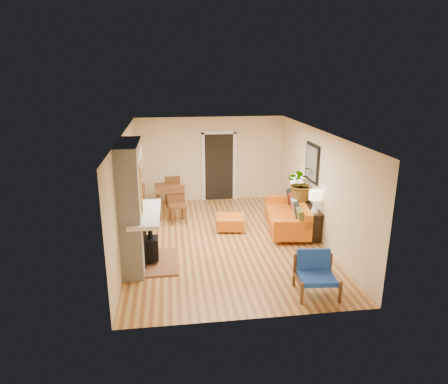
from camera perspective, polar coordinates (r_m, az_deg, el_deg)
The scene contains 10 objects.
room_shell at distance 11.90m, azimuth 1.31°, elevation 3.90°, with size 6.50×6.50×6.50m.
fireplace at distance 8.29m, azimuth -12.70°, elevation -2.32°, with size 1.09×1.68×2.60m.
sofa at distance 10.35m, azimuth 9.36°, elevation -3.39°, with size 1.17×2.20×0.83m.
ottoman at distance 10.27m, azimuth 0.92°, elevation -4.29°, with size 0.78×0.78×0.35m.
blue_chair at distance 7.61m, azimuth 12.94°, elevation -10.96°, with size 0.78×0.77×0.76m.
dining_table at distance 11.30m, azimuth -7.49°, elevation -0.04°, with size 0.89×1.87×0.99m.
console_table at distance 10.31m, azimuth 11.36°, elevation -2.33°, with size 0.34×1.85×0.72m.
lamp_near at distance 9.52m, azimuth 12.89°, elevation -0.96°, with size 0.30×0.30×0.54m.
lamp_far at distance 10.86m, azimuth 10.21°, elevation 1.41°, with size 0.30×0.30×0.54m.
houseplant at distance 10.30m, azimuth 11.16°, elevation 1.29°, with size 0.85×0.74×0.95m, color #1E5919.
Camera 1 is at (-1.23, -8.81, 3.90)m, focal length 32.00 mm.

